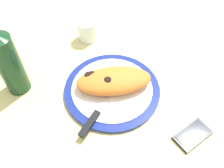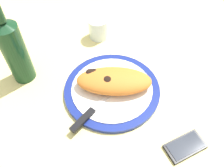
{
  "view_description": "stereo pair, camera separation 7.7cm",
  "coord_description": "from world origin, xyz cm",
  "px_view_note": "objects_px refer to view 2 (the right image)",
  "views": [
    {
      "loc": [
        18.42,
        44.23,
        64.33
      ],
      "look_at": [
        0.0,
        0.0,
        3.72
      ],
      "focal_mm": 37.79,
      "sensor_mm": 36.0,
      "label": 1
    },
    {
      "loc": [
        11.08,
        46.61,
        64.33
      ],
      "look_at": [
        0.0,
        0.0,
        3.72
      ],
      "focal_mm": 37.79,
      "sensor_mm": 36.0,
      "label": 2
    }
  ],
  "objects_px": {
    "plate": "(112,89)",
    "knife": "(91,112)",
    "fork": "(106,72)",
    "water_glass": "(98,29)",
    "wine_bottle": "(14,51)",
    "calzone": "(114,81)",
    "smartphone": "(185,146)"
  },
  "relations": [
    {
      "from": "wine_bottle",
      "to": "knife",
      "type": "bearing_deg",
      "value": 132.63
    },
    {
      "from": "calzone",
      "to": "smartphone",
      "type": "distance_m",
      "value": 0.29
    },
    {
      "from": "knife",
      "to": "smartphone",
      "type": "distance_m",
      "value": 0.29
    },
    {
      "from": "fork",
      "to": "water_glass",
      "type": "bearing_deg",
      "value": -94.46
    },
    {
      "from": "plate",
      "to": "knife",
      "type": "bearing_deg",
      "value": 42.97
    },
    {
      "from": "smartphone",
      "to": "calzone",
      "type": "bearing_deg",
      "value": -59.34
    },
    {
      "from": "plate",
      "to": "wine_bottle",
      "type": "height_order",
      "value": "wine_bottle"
    },
    {
      "from": "calzone",
      "to": "smartphone",
      "type": "xyz_separation_m",
      "value": [
        -0.15,
        0.25,
        -0.04
      ]
    },
    {
      "from": "smartphone",
      "to": "water_glass",
      "type": "relative_size",
      "value": 1.53
    },
    {
      "from": "smartphone",
      "to": "wine_bottle",
      "type": "relative_size",
      "value": 0.43
    },
    {
      "from": "calzone",
      "to": "smartphone",
      "type": "relative_size",
      "value": 2.14
    },
    {
      "from": "knife",
      "to": "calzone",
      "type": "bearing_deg",
      "value": -137.54
    },
    {
      "from": "wine_bottle",
      "to": "water_glass",
      "type": "bearing_deg",
      "value": -153.26
    },
    {
      "from": "smartphone",
      "to": "water_glass",
      "type": "distance_m",
      "value": 0.55
    },
    {
      "from": "water_glass",
      "to": "calzone",
      "type": "bearing_deg",
      "value": 89.27
    },
    {
      "from": "calzone",
      "to": "knife",
      "type": "height_order",
      "value": "calzone"
    },
    {
      "from": "plate",
      "to": "calzone",
      "type": "relative_size",
      "value": 1.2
    },
    {
      "from": "calzone",
      "to": "fork",
      "type": "relative_size",
      "value": 1.55
    },
    {
      "from": "fork",
      "to": "knife",
      "type": "relative_size",
      "value": 0.85
    },
    {
      "from": "plate",
      "to": "calzone",
      "type": "height_order",
      "value": "calzone"
    },
    {
      "from": "water_glass",
      "to": "wine_bottle",
      "type": "distance_m",
      "value": 0.34
    },
    {
      "from": "plate",
      "to": "fork",
      "type": "xyz_separation_m",
      "value": [
        0.01,
        -0.07,
        0.01
      ]
    },
    {
      "from": "plate",
      "to": "fork",
      "type": "height_order",
      "value": "fork"
    },
    {
      "from": "calzone",
      "to": "smartphone",
      "type": "bearing_deg",
      "value": 120.66
    },
    {
      "from": "calzone",
      "to": "wine_bottle",
      "type": "bearing_deg",
      "value": -24.02
    },
    {
      "from": "plate",
      "to": "knife",
      "type": "relative_size",
      "value": 1.58
    },
    {
      "from": "plate",
      "to": "water_glass",
      "type": "distance_m",
      "value": 0.29
    },
    {
      "from": "fork",
      "to": "wine_bottle",
      "type": "distance_m",
      "value": 0.31
    },
    {
      "from": "smartphone",
      "to": "wine_bottle",
      "type": "height_order",
      "value": "wine_bottle"
    },
    {
      "from": "fork",
      "to": "smartphone",
      "type": "distance_m",
      "value": 0.36
    },
    {
      "from": "plate",
      "to": "wine_bottle",
      "type": "xyz_separation_m",
      "value": [
        0.29,
        -0.14,
        0.11
      ]
    },
    {
      "from": "fork",
      "to": "smartphone",
      "type": "xyz_separation_m",
      "value": [
        -0.16,
        0.32,
        -0.01
      ]
    }
  ]
}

